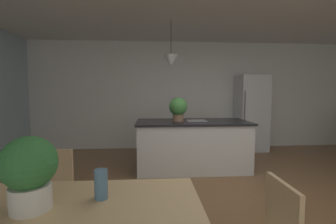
{
  "coord_description": "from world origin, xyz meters",
  "views": [
    {
      "loc": [
        -1.02,
        -2.65,
        1.41
      ],
      "look_at": [
        -0.8,
        0.55,
        1.15
      ],
      "focal_mm": 24.52,
      "sensor_mm": 36.0,
      "label": 1
    }
  ],
  "objects_px": {
    "refrigerator": "(251,113)",
    "potted_plant_on_table": "(29,170)",
    "dining_table": "(52,222)",
    "chair_far_left": "(47,195)",
    "potted_plant_on_island": "(178,108)",
    "vase_on_dining_table": "(101,184)",
    "kitchen_island": "(192,144)"
  },
  "relations": [
    {
      "from": "refrigerator",
      "to": "potted_plant_on_island",
      "type": "height_order",
      "value": "refrigerator"
    },
    {
      "from": "potted_plant_on_island",
      "to": "potted_plant_on_table",
      "type": "bearing_deg",
      "value": -112.58
    },
    {
      "from": "refrigerator",
      "to": "potted_plant_on_island",
      "type": "relative_size",
      "value": 4.24
    },
    {
      "from": "refrigerator",
      "to": "potted_plant_on_table",
      "type": "bearing_deg",
      "value": -127.0
    },
    {
      "from": "potted_plant_on_island",
      "to": "dining_table",
      "type": "bearing_deg",
      "value": -110.37
    },
    {
      "from": "kitchen_island",
      "to": "potted_plant_on_island",
      "type": "xyz_separation_m",
      "value": [
        -0.26,
        0.0,
        0.68
      ]
    },
    {
      "from": "dining_table",
      "to": "vase_on_dining_table",
      "type": "relative_size",
      "value": 9.36
    },
    {
      "from": "potted_plant_on_island",
      "to": "potted_plant_on_table",
      "type": "relative_size",
      "value": 1.01
    },
    {
      "from": "chair_far_left",
      "to": "refrigerator",
      "type": "height_order",
      "value": "refrigerator"
    },
    {
      "from": "refrigerator",
      "to": "potted_plant_on_island",
      "type": "distance_m",
      "value": 2.41
    },
    {
      "from": "dining_table",
      "to": "chair_far_left",
      "type": "distance_m",
      "value": 0.92
    },
    {
      "from": "potted_plant_on_table",
      "to": "vase_on_dining_table",
      "type": "relative_size",
      "value": 2.29
    },
    {
      "from": "kitchen_island",
      "to": "potted_plant_on_table",
      "type": "relative_size",
      "value": 4.77
    },
    {
      "from": "kitchen_island",
      "to": "vase_on_dining_table",
      "type": "height_order",
      "value": "vase_on_dining_table"
    },
    {
      "from": "dining_table",
      "to": "refrigerator",
      "type": "xyz_separation_m",
      "value": [
        3.03,
        4.19,
        0.25
      ]
    },
    {
      "from": "chair_far_left",
      "to": "refrigerator",
      "type": "distance_m",
      "value": 4.84
    },
    {
      "from": "dining_table",
      "to": "chair_far_left",
      "type": "height_order",
      "value": "chair_far_left"
    },
    {
      "from": "potted_plant_on_island",
      "to": "vase_on_dining_table",
      "type": "xyz_separation_m",
      "value": [
        -0.8,
        -2.71,
        -0.31
      ]
    },
    {
      "from": "dining_table",
      "to": "chair_far_left",
      "type": "relative_size",
      "value": 2.02
    },
    {
      "from": "potted_plant_on_island",
      "to": "kitchen_island",
      "type": "bearing_deg",
      "value": 0.0
    },
    {
      "from": "potted_plant_on_table",
      "to": "dining_table",
      "type": "bearing_deg",
      "value": -6.5
    },
    {
      "from": "dining_table",
      "to": "potted_plant_on_table",
      "type": "xyz_separation_m",
      "value": [
        -0.12,
        0.01,
        0.31
      ]
    },
    {
      "from": "kitchen_island",
      "to": "refrigerator",
      "type": "relative_size",
      "value": 1.11
    },
    {
      "from": "kitchen_island",
      "to": "vase_on_dining_table",
      "type": "bearing_deg",
      "value": -111.45
    },
    {
      "from": "potted_plant_on_island",
      "to": "chair_far_left",
      "type": "bearing_deg",
      "value": -125.45
    },
    {
      "from": "chair_far_left",
      "to": "refrigerator",
      "type": "bearing_deg",
      "value": 44.71
    },
    {
      "from": "kitchen_island",
      "to": "vase_on_dining_table",
      "type": "distance_m",
      "value": 2.94
    },
    {
      "from": "potted_plant_on_table",
      "to": "potted_plant_on_island",
      "type": "bearing_deg",
      "value": 67.42
    },
    {
      "from": "refrigerator",
      "to": "potted_plant_on_table",
      "type": "relative_size",
      "value": 4.29
    },
    {
      "from": "potted_plant_on_island",
      "to": "potted_plant_on_table",
      "type": "distance_m",
      "value": 3.06
    },
    {
      "from": "refrigerator",
      "to": "vase_on_dining_table",
      "type": "xyz_separation_m",
      "value": [
        -2.78,
        -4.07,
        -0.09
      ]
    },
    {
      "from": "chair_far_left",
      "to": "dining_table",
      "type": "bearing_deg",
      "value": -64.09
    }
  ]
}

